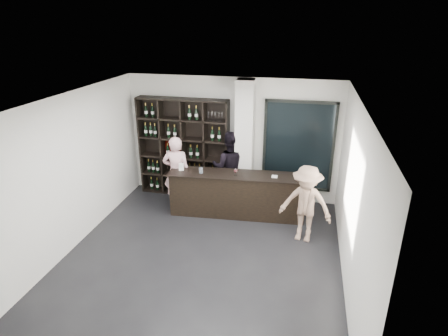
% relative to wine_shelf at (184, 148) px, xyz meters
% --- Properties ---
extents(floor, '(5.00, 5.50, 0.01)m').
position_rel_wine_shelf_xyz_m(floor, '(1.15, -2.57, -1.20)').
color(floor, black).
rests_on(floor, ground).
extents(wine_shelf, '(2.20, 0.35, 2.40)m').
position_rel_wine_shelf_xyz_m(wine_shelf, '(0.00, 0.00, 0.00)').
color(wine_shelf, black).
rests_on(wine_shelf, floor).
extents(structural_column, '(0.40, 0.40, 2.90)m').
position_rel_wine_shelf_xyz_m(structural_column, '(1.50, -0.10, 0.25)').
color(structural_column, silver).
rests_on(structural_column, floor).
extents(glass_panel, '(1.60, 0.08, 2.10)m').
position_rel_wine_shelf_xyz_m(glass_panel, '(2.70, 0.12, 0.20)').
color(glass_panel, black).
rests_on(glass_panel, floor).
extents(tasting_counter, '(3.00, 0.63, 0.99)m').
position_rel_wine_shelf_xyz_m(tasting_counter, '(1.47, -0.82, -0.70)').
color(tasting_counter, black).
rests_on(tasting_counter, floor).
extents(taster_pink, '(0.67, 0.49, 1.71)m').
position_rel_wine_shelf_xyz_m(taster_pink, '(0.05, -0.72, -0.35)').
color(taster_pink, beige).
rests_on(taster_pink, floor).
extents(taster_black, '(0.90, 0.73, 1.74)m').
position_rel_wine_shelf_xyz_m(taster_black, '(1.17, -0.17, -0.33)').
color(taster_black, black).
rests_on(taster_black, floor).
extents(customer, '(1.11, 0.77, 1.57)m').
position_rel_wine_shelf_xyz_m(customer, '(2.95, -1.52, -0.42)').
color(customer, '#92725F').
rests_on(customer, floor).
extents(wine_glass, '(0.10, 0.10, 0.19)m').
position_rel_wine_shelf_xyz_m(wine_glass, '(1.45, -0.91, -0.12)').
color(wine_glass, white).
rests_on(wine_glass, tasting_counter).
extents(spit_cup, '(0.11, 0.11, 0.12)m').
position_rel_wine_shelf_xyz_m(spit_cup, '(0.69, -0.92, -0.16)').
color(spit_cup, '#A5B3C5').
rests_on(spit_cup, tasting_counter).
extents(napkin_stack, '(0.12, 0.12, 0.02)m').
position_rel_wine_shelf_xyz_m(napkin_stack, '(2.27, -0.79, -0.20)').
color(napkin_stack, white).
rests_on(napkin_stack, tasting_counter).
extents(card_stand, '(0.12, 0.09, 0.16)m').
position_rel_wine_shelf_xyz_m(card_stand, '(0.22, -0.87, -0.13)').
color(card_stand, white).
rests_on(card_stand, tasting_counter).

